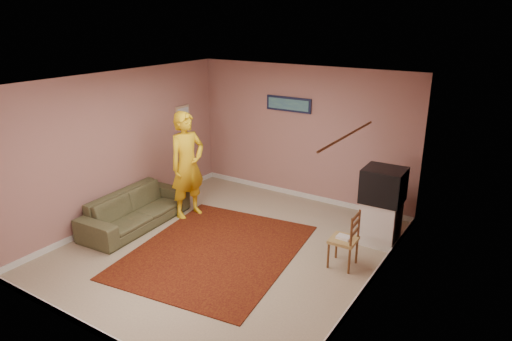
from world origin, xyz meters
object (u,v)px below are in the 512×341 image
Objects in this scene: chair_a at (379,200)px; chair_b at (344,233)px; tv_cabinet at (380,222)px; sofa at (136,209)px; crt_tv at (383,185)px; person at (187,165)px.

chair_b is at bearing -89.18° from chair_a.
tv_cabinet reaches higher than sofa.
crt_tv is 1.34× the size of chair_a.
chair_b is (-0.21, -0.98, -0.46)m from crt_tv.
person is (-3.08, -1.25, 0.42)m from chair_a.
chair_a reaches higher than sofa.
crt_tv is at bearing 165.22° from chair_b.
chair_b is 3.07m from person.
person reaches higher than crt_tv.
sofa is (-3.74, -1.63, -0.69)m from crt_tv.
tv_cabinet is 0.37× the size of person.
chair_a is at bearing -54.60° from person.
sofa is 1.06× the size of person.
chair_a is 1.03× the size of chair_b.
chair_b is 3.60m from sofa.
crt_tv is 3.35m from person.
tv_cabinet is 1.11× the size of crt_tv.
tv_cabinet is 4.09m from sofa.
tv_cabinet is 1.54× the size of chair_b.
chair_a reaches higher than chair_b.
person is (-3.25, -0.81, -0.03)m from crt_tv.
person is at bearing -167.38° from crt_tv.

